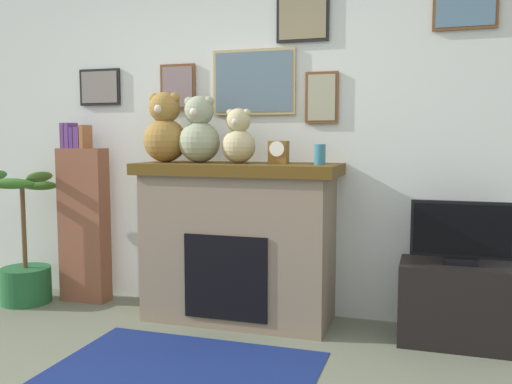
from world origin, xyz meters
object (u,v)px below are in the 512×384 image
teddy_bear_grey (199,133)px  teddy_bear_tan (239,139)px  tv_stand (459,304)px  mantel_clock (279,152)px  candle_jar (320,154)px  teddy_bear_cream (165,131)px  potted_plant (25,262)px  television (461,234)px  fireplace (238,241)px  bookshelf (84,220)px

teddy_bear_grey → teddy_bear_tan: size_ratio=1.24×
tv_stand → mantel_clock: mantel_clock is taller
candle_jar → teddy_bear_cream: teddy_bear_cream is taller
potted_plant → mantel_clock: mantel_clock is taller
television → teddy_bear_grey: 1.88m
fireplace → tv_stand: fireplace is taller
candle_jar → fireplace: bearing=178.3°
teddy_bear_cream → teddy_bear_grey: bearing=0.0°
television → teddy_bear_grey: bearing=179.5°
teddy_bear_tan → bookshelf: bearing=176.3°
potted_plant → teddy_bear_tan: teddy_bear_tan is taller
tv_stand → teddy_bear_tan: bearing=179.5°
teddy_bear_cream → teddy_bear_grey: size_ratio=1.07×
bookshelf → television: (2.81, -0.10, 0.06)m
tv_stand → teddy_bear_grey: size_ratio=1.54×
potted_plant → tv_stand: bearing=1.8°
fireplace → mantel_clock: (0.30, -0.02, 0.64)m
tv_stand → mantel_clock: 1.52m
potted_plant → mantel_clock: (2.04, 0.11, 0.88)m
bookshelf → mantel_clock: 1.72m
bookshelf → teddy_bear_tan: bearing=-3.7°
potted_plant → teddy_bear_tan: (1.75, 0.11, 0.97)m
candle_jar → mantel_clock: (-0.29, -0.00, 0.01)m
television → teddy_bear_cream: (-2.04, 0.02, 0.64)m
television → teddy_bear_tan: teddy_bear_tan is taller
mantel_clock → teddy_bear_cream: size_ratio=0.31×
potted_plant → teddy_bear_cream: size_ratio=2.08×
fireplace → potted_plant: size_ratio=1.36×
potted_plant → fireplace: bearing=4.3°
candle_jar → mantel_clock: bearing=-179.7°
teddy_bear_grey → fireplace: bearing=3.7°
fireplace → candle_jar: (0.58, -0.02, 0.62)m
fireplace → teddy_bear_cream: bearing=-178.1°
potted_plant → teddy_bear_cream: teddy_bear_cream is taller
teddy_bear_cream → potted_plant: bearing=-174.5°
potted_plant → candle_jar: (2.32, 0.11, 0.87)m
mantel_clock → teddy_bear_grey: teddy_bear_grey is taller
teddy_bear_tan → tv_stand: bearing=-0.5°
potted_plant → tv_stand: (3.23, 0.10, -0.07)m
potted_plant → mantel_clock: bearing=3.2°
candle_jar → bookshelf: bearing=177.4°
fireplace → teddy_bear_tan: (0.01, -0.02, 0.73)m
tv_stand → potted_plant: bearing=-178.2°
fireplace → potted_plant: (-1.74, -0.13, -0.24)m
fireplace → mantel_clock: bearing=-3.7°
fireplace → potted_plant: bearing=-175.7°
bookshelf → tv_stand: size_ratio=1.95×
teddy_bear_cream → teddy_bear_grey: teddy_bear_cream is taller
potted_plant → teddy_bear_cream: (1.18, 0.11, 1.03)m
television → teddy_bear_tan: (-1.48, 0.02, 0.59)m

